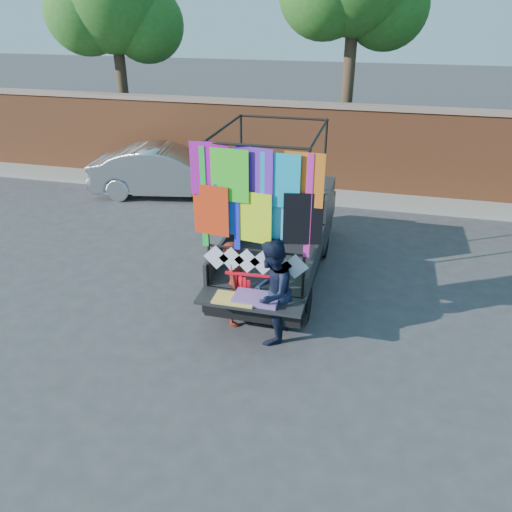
% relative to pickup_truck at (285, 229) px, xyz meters
% --- Properties ---
extents(ground, '(90.00, 90.00, 0.00)m').
position_rel_pickup_truck_xyz_m(ground, '(-0.37, -1.89, -0.84)').
color(ground, '#38383A').
rests_on(ground, ground).
extents(brick_wall, '(30.00, 0.45, 2.61)m').
position_rel_pickup_truck_xyz_m(brick_wall, '(-0.37, 5.11, 0.49)').
color(brick_wall, '#99502C').
rests_on(brick_wall, ground).
extents(curb, '(30.00, 1.20, 0.12)m').
position_rel_pickup_truck_xyz_m(curb, '(-0.37, 4.41, -0.78)').
color(curb, gray).
rests_on(curb, ground).
extents(tree_left, '(4.20, 3.30, 7.05)m').
position_rel_pickup_truck_xyz_m(tree_left, '(-6.85, 6.23, 4.28)').
color(tree_left, '#38281C').
rests_on(tree_left, ground).
extents(pickup_truck, '(2.09, 5.26, 3.31)m').
position_rel_pickup_truck_xyz_m(pickup_truck, '(0.00, 0.00, 0.00)').
color(pickup_truck, black).
rests_on(pickup_truck, ground).
extents(sedan, '(4.61, 2.33, 1.45)m').
position_rel_pickup_truck_xyz_m(sedan, '(-4.25, 3.58, -0.11)').
color(sedan, '#B9BCC1').
rests_on(sedan, ground).
extents(woman, '(0.47, 0.63, 1.59)m').
position_rel_pickup_truck_xyz_m(woman, '(-0.42, -2.40, -0.04)').
color(woman, maroon).
rests_on(woman, ground).
extents(man, '(0.78, 0.96, 1.85)m').
position_rel_pickup_truck_xyz_m(man, '(0.32, -2.76, 0.08)').
color(man, '#131A31').
rests_on(man, ground).
extents(streamer_bundle, '(0.93, 0.11, 0.64)m').
position_rel_pickup_truck_xyz_m(streamer_bundle, '(-0.15, -2.59, 0.08)').
color(streamer_bundle, red).
rests_on(streamer_bundle, ground).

